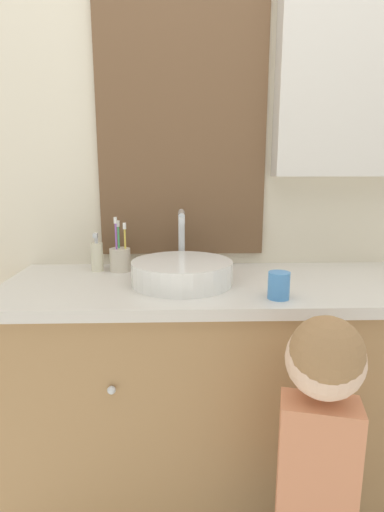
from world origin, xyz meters
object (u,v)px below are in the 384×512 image
Objects in this scene: drinking_cup at (279,285)px; toothbrush_holder at (120,258)px; child_figure at (319,442)px; soap_dispenser at (97,256)px; sink_basin at (182,271)px.

toothbrush_holder is at bearing 146.06° from drinking_cup.
toothbrush_holder is at bearing 131.92° from child_figure.
soap_dispenser is 0.69m from drinking_cup.
soap_dispenser is 0.16× the size of child_figure.
toothbrush_holder is 0.89m from child_figure.
toothbrush_holder is 0.09m from soap_dispenser.
toothbrush_holder reaches higher than child_figure.
soap_dispenser is (-0.09, 0.00, 0.01)m from toothbrush_holder.
sink_basin reaches higher than child_figure.
child_figure is at bearing -53.83° from sink_basin.
toothbrush_holder is at bearing 143.04° from sink_basin.
sink_basin is 0.42× the size of child_figure.
drinking_cup reaches higher than child_figure.
sink_basin is 2.65× the size of soap_dispenser.
toothbrush_holder reaches higher than soap_dispenser.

